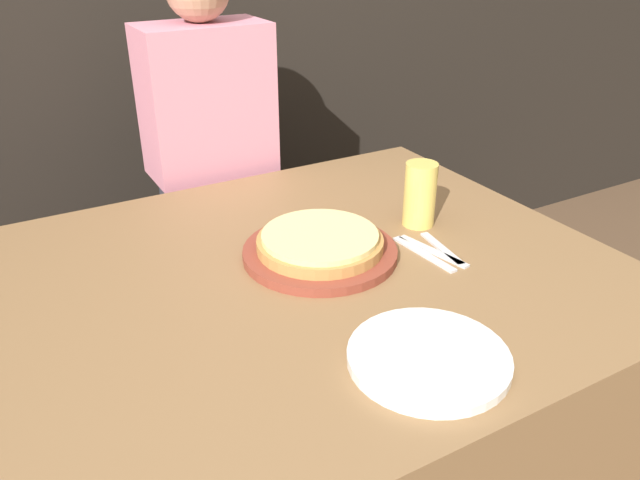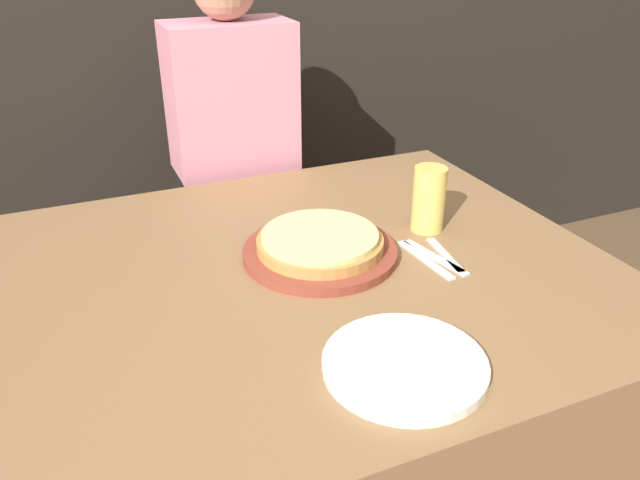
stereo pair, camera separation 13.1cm
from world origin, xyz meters
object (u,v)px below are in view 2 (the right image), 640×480
fork (425,260)px  spoon (445,255)px  pizza_on_board (320,246)px  beer_glass (429,196)px  dinner_knife (435,257)px  dinner_plate (405,365)px  diner_person (237,191)px

fork → spoon: (0.05, 0.00, 0.00)m
pizza_on_board → beer_glass: size_ratio=2.18×
fork → dinner_knife: 0.03m
beer_glass → dinner_knife: (-0.06, -0.13, -0.08)m
pizza_on_board → fork: 0.23m
beer_glass → dinner_knife: 0.16m
dinner_plate → spoon: 0.40m
pizza_on_board → beer_glass: (0.28, 0.03, 0.06)m
fork → beer_glass: bearing=57.4°
dinner_plate → dinner_knife: dinner_plate is taller
diner_person → pizza_on_board: bearing=-89.9°
diner_person → dinner_plate: bearing=-91.2°
dinner_knife → pizza_on_board: bearing=155.0°
dinner_knife → spoon: same height
dinner_knife → spoon: bearing=0.0°
dinner_plate → fork: size_ratio=1.45×
beer_glass → spoon: (-0.03, -0.13, -0.08)m
fork → spoon: bearing=0.0°
dinner_knife → fork: bearing=180.0°
pizza_on_board → beer_glass: 0.29m
fork → dinner_knife: bearing=0.0°
pizza_on_board → dinner_plate: size_ratio=1.24×
dinner_plate → diner_person: size_ratio=0.20×
dinner_plate → dinner_knife: (0.25, 0.29, -0.01)m
dinner_plate → spoon: bearing=47.4°
fork → spoon: size_ratio=1.17×
pizza_on_board → dinner_knife: (0.22, -0.10, -0.02)m
beer_glass → dinner_knife: bearing=-114.1°
dinner_plate → diner_person: 1.05m
pizza_on_board → dinner_plate: 0.40m
dinner_knife → spoon: size_ratio=1.17×
dinner_plate → spoon: size_ratio=1.70×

